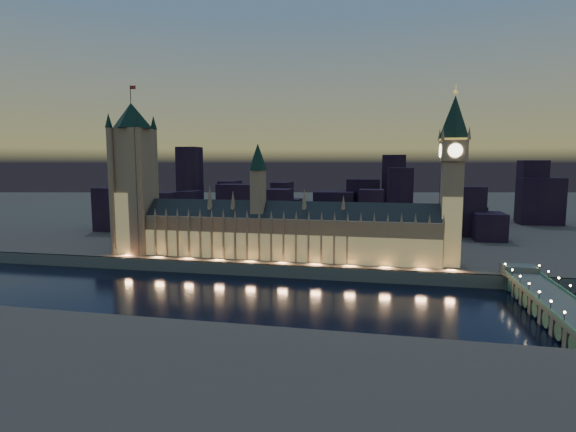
% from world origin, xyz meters
% --- Properties ---
extents(ground_plane, '(2000.00, 2000.00, 0.00)m').
position_xyz_m(ground_plane, '(0.00, 0.00, 0.00)').
color(ground_plane, black).
rests_on(ground_plane, ground).
extents(north_bank, '(2000.00, 960.00, 8.00)m').
position_xyz_m(north_bank, '(0.00, 520.00, 4.00)').
color(north_bank, brown).
rests_on(north_bank, ground).
extents(embankment_wall, '(2000.00, 2.50, 8.00)m').
position_xyz_m(embankment_wall, '(0.00, 41.00, 4.00)').
color(embankment_wall, '#495857').
rests_on(embankment_wall, ground).
extents(palace_of_westminster, '(202.00, 22.96, 78.00)m').
position_xyz_m(palace_of_westminster, '(1.83, 61.75, 26.37)').
color(palace_of_westminster, '#906C5C').
rests_on(palace_of_westminster, north_bank).
extents(victoria_tower, '(31.68, 31.68, 119.14)m').
position_xyz_m(victoria_tower, '(-110.00, 61.92, 67.07)').
color(victoria_tower, '#906C5C').
rests_on(victoria_tower, north_bank).
extents(elizabeth_tower, '(18.00, 18.00, 112.37)m').
position_xyz_m(elizabeth_tower, '(108.00, 61.92, 70.71)').
color(elizabeth_tower, '#906C5C').
rests_on(elizabeth_tower, north_bank).
extents(westminster_bridge, '(18.98, 113.00, 15.90)m').
position_xyz_m(westminster_bridge, '(144.80, -3.45, 5.99)').
color(westminster_bridge, '#495857').
rests_on(westminster_bridge, ground).
extents(city_backdrop, '(481.89, 215.63, 84.89)m').
position_xyz_m(city_backdrop, '(30.84, 246.64, 31.13)').
color(city_backdrop, black).
rests_on(city_backdrop, north_bank).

